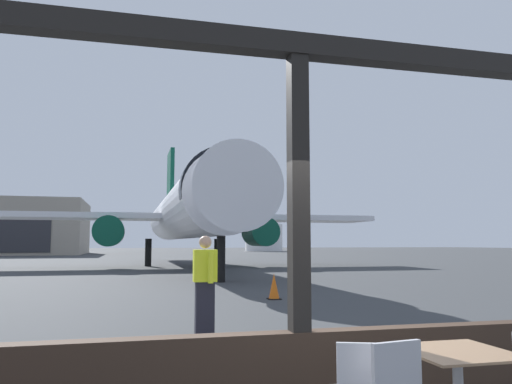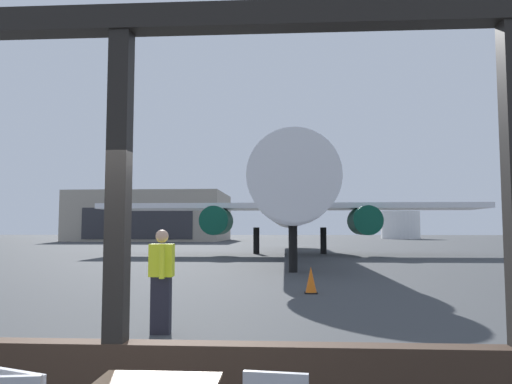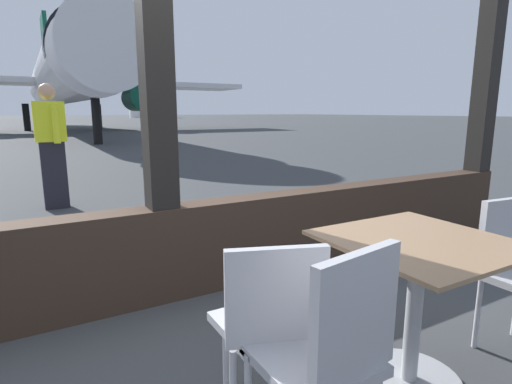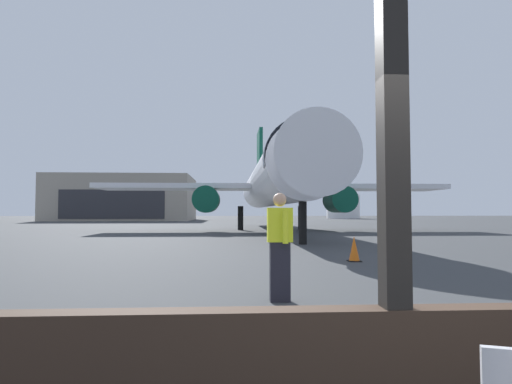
# 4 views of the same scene
# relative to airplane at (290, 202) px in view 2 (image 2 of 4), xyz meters

# --- Properties ---
(ground_plane) EXTENTS (220.00, 220.00, 0.00)m
(ground_plane) POSITION_rel_airplane_xyz_m (-1.91, 11.58, -3.61)
(ground_plane) COLOR #383A3D
(window_frame) EXTENTS (7.67, 0.24, 3.93)m
(window_frame) POSITION_rel_airplane_xyz_m (-1.91, -28.42, -2.24)
(window_frame) COLOR #38281E
(window_frame) RESTS_ON ground
(airplane) EXTENTS (26.26, 33.47, 10.36)m
(airplane) POSITION_rel_airplane_xyz_m (0.00, 0.00, 0.00)
(airplane) COLOR silver
(airplane) RESTS_ON ground
(ground_crew_worker) EXTENTS (0.40, 0.55, 1.74)m
(ground_crew_worker) POSITION_rel_airplane_xyz_m (-2.40, -24.84, -2.71)
(ground_crew_worker) COLOR black
(ground_crew_worker) RESTS_ON ground
(traffic_cone) EXTENTS (0.36, 0.36, 0.73)m
(traffic_cone) POSITION_rel_airplane_xyz_m (0.39, -19.51, -3.26)
(traffic_cone) COLOR orange
(traffic_cone) RESTS_ON ground
(distant_hangar) EXTENTS (22.66, 17.11, 7.42)m
(distant_hangar) POSITION_rel_airplane_xyz_m (-21.20, 42.64, 0.10)
(distant_hangar) COLOR #9E9384
(distant_hangar) RESTS_ON ground
(fuel_storage_tank) EXTENTS (7.05, 7.05, 5.10)m
(fuel_storage_tank) POSITION_rel_airplane_xyz_m (21.08, 58.87, -1.06)
(fuel_storage_tank) COLOR white
(fuel_storage_tank) RESTS_ON ground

